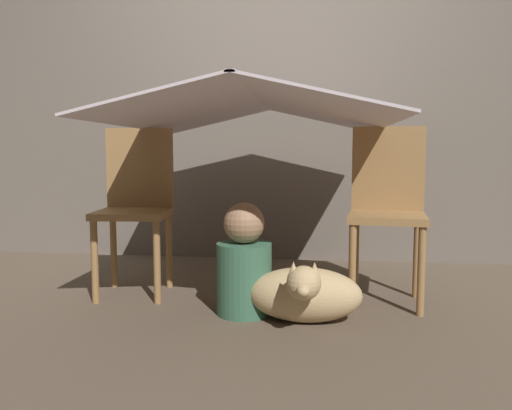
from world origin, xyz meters
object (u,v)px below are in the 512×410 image
at_px(person_front, 244,266).
at_px(chair_left, 136,202).
at_px(chair_right, 387,205).
at_px(dog, 305,293).

bearing_deg(person_front, chair_left, 154.07).
bearing_deg(person_front, chair_right, 24.16).
height_order(chair_left, person_front, chair_left).
bearing_deg(dog, chair_left, 156.01).
xyz_separation_m(chair_left, dog, (0.94, -0.42, -0.36)).
height_order(person_front, dog, person_front).
xyz_separation_m(chair_left, chair_right, (1.35, -0.00, 0.00)).
bearing_deg(dog, person_front, 160.55).
relative_size(chair_left, dog, 1.75).
height_order(chair_right, person_front, chair_right).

